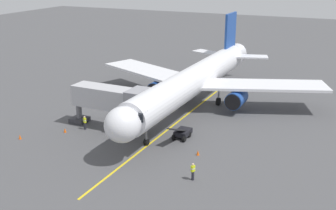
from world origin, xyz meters
name	(u,v)px	position (x,y,z in m)	size (l,w,h in m)	color
ground_plane	(207,107)	(0.00, 0.00, 0.00)	(220.00, 220.00, 0.00)	#4C4C4F
apron_lead_in_line	(176,123)	(1.49, 7.42, 0.01)	(0.24, 40.00, 0.01)	yellow
airplane	(194,80)	(1.48, 1.14, 4.00)	(34.79, 40.28, 11.50)	white
jet_bridge	(116,100)	(7.17, 12.26, 3.76)	(11.44, 3.28, 5.40)	#B7B7BC
ground_crew_marshaller	(128,132)	(4.45, 14.35, 0.89)	(0.46, 0.46, 1.71)	#23232D
ground_crew_wing_walker	(85,123)	(10.74, 13.86, 0.89)	(0.47, 0.41, 1.71)	#23232D
ground_crew_loader	(193,171)	(-5.63, 20.17, 0.89)	(0.38, 0.46, 1.71)	#23232D
belt_loader_near_nose	(182,132)	(-0.99, 11.54, 0.71)	(1.59, 4.60, 2.32)	black
safety_cone_nose_left	(198,153)	(-4.22, 15.01, 0.28)	(0.32, 0.32, 0.55)	#F2590F
safety_cone_nose_right	(65,130)	(12.39, 15.64, 0.28)	(0.32, 0.32, 0.55)	#F2590F
safety_cone_wing_port	(20,137)	(15.85, 19.38, 0.28)	(0.32, 0.32, 0.55)	#F2590F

